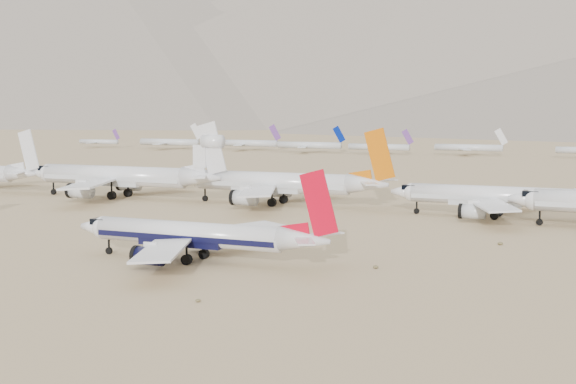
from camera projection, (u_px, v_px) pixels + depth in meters
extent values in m
plane|color=#9C845B|center=(228.00, 258.00, 128.93)|extent=(7000.00, 7000.00, 0.00)
cylinder|color=silver|center=(188.00, 234.00, 126.10)|extent=(32.26, 3.81, 3.81)
cube|color=black|center=(188.00, 237.00, 126.15)|extent=(31.62, 3.87, 0.86)
sphere|color=silver|center=(104.00, 228.00, 132.60)|extent=(3.81, 3.81, 3.81)
cube|color=black|center=(101.00, 221.00, 132.73)|extent=(2.67, 2.48, 0.95)
cone|color=silver|center=(305.00, 240.00, 118.04)|extent=(8.07, 3.81, 3.81)
cube|color=silver|center=(162.00, 250.00, 114.87)|extent=(12.46, 19.64, 0.60)
cube|color=silver|center=(305.00, 241.00, 113.99)|extent=(5.12, 6.70, 0.23)
cylinder|color=black|center=(150.00, 256.00, 119.85)|extent=(4.48, 2.75, 2.75)
cube|color=silver|center=(235.00, 229.00, 135.46)|extent=(12.46, 19.64, 0.60)
cube|color=silver|center=(324.00, 234.00, 120.74)|extent=(5.12, 6.70, 0.23)
cylinder|color=black|center=(203.00, 240.00, 134.28)|extent=(4.48, 2.75, 2.75)
cube|color=red|center=(319.00, 203.00, 116.58)|extent=(6.11, 0.31, 10.08)
cylinder|color=black|center=(109.00, 251.00, 132.60)|extent=(1.14, 0.48, 1.14)
cylinder|color=black|center=(187.00, 260.00, 123.50)|extent=(1.60, 0.95, 1.60)
cylinder|color=black|center=(204.00, 254.00, 128.35)|extent=(1.60, 0.95, 1.60)
sphere|color=silver|center=(534.00, 200.00, 165.93)|extent=(4.64, 4.64, 4.64)
cube|color=black|center=(531.00, 193.00, 166.08)|extent=(3.25, 3.02, 1.16)
cylinder|color=black|center=(539.00, 222.00, 165.93)|extent=(1.39, 0.58, 1.39)
cylinder|color=silver|center=(491.00, 195.00, 177.46)|extent=(35.50, 4.31, 4.31)
cube|color=silver|center=(490.00, 198.00, 177.51)|extent=(34.79, 4.38, 0.97)
sphere|color=silver|center=(412.00, 192.00, 184.61)|extent=(4.31, 4.31, 4.31)
cube|color=black|center=(410.00, 187.00, 184.75)|extent=(3.02, 2.80, 1.08)
cube|color=silver|center=(493.00, 206.00, 165.05)|extent=(13.71, 21.61, 0.67)
cylinder|color=silver|center=(474.00, 212.00, 170.53)|extent=(4.93, 3.11, 3.11)
cube|color=silver|center=(512.00, 194.00, 187.81)|extent=(13.71, 21.61, 0.67)
cylinder|color=silver|center=(488.00, 203.00, 186.52)|extent=(4.93, 3.11, 3.11)
cylinder|color=black|center=(417.00, 211.00, 184.61)|extent=(1.29, 0.54, 1.29)
cylinder|color=black|center=(495.00, 216.00, 174.52)|extent=(1.81, 1.08, 1.81)
cylinder|color=black|center=(499.00, 212.00, 180.02)|extent=(1.81, 1.08, 1.81)
cylinder|color=silver|center=(272.00, 182.00, 201.93)|extent=(41.14, 5.03, 5.03)
cube|color=silver|center=(272.00, 184.00, 201.99)|extent=(40.31, 5.10, 1.13)
sphere|color=silver|center=(201.00, 179.00, 210.21)|extent=(5.03, 5.03, 5.03)
cube|color=black|center=(198.00, 174.00, 210.38)|extent=(3.52, 3.27, 1.26)
cone|color=silver|center=(368.00, 184.00, 191.65)|extent=(10.28, 5.03, 5.03)
cube|color=silver|center=(258.00, 191.00, 187.54)|extent=(15.89, 25.04, 0.78)
cube|color=silver|center=(370.00, 184.00, 186.46)|extent=(6.53, 8.54, 0.30)
cylinder|color=silver|center=(245.00, 198.00, 193.90)|extent=(5.71, 3.62, 3.62)
cube|color=silver|center=(305.00, 181.00, 213.94)|extent=(15.89, 25.04, 0.78)
cube|color=silver|center=(382.00, 180.00, 195.11)|extent=(6.53, 8.54, 0.30)
cylinder|color=silver|center=(280.00, 190.00, 212.44)|extent=(5.71, 3.62, 3.62)
cube|color=#D36206|center=(380.00, 155.00, 189.78)|extent=(7.80, 0.40, 12.85)
cylinder|color=black|center=(205.00, 198.00, 210.21)|extent=(1.51, 0.63, 1.51)
cylinder|color=black|center=(272.00, 202.00, 198.51)|extent=(2.11, 1.26, 2.11)
cylinder|color=black|center=(284.00, 199.00, 204.92)|extent=(2.11, 1.26, 2.11)
cylinder|color=silver|center=(114.00, 176.00, 217.84)|extent=(44.34, 5.31, 5.31)
cube|color=silver|center=(114.00, 178.00, 217.91)|extent=(43.45, 5.39, 1.19)
sphere|color=silver|center=(49.00, 173.00, 226.77)|extent=(5.31, 5.31, 5.31)
cube|color=black|center=(47.00, 168.00, 226.95)|extent=(3.72, 3.45, 1.33)
cone|color=silver|center=(202.00, 177.00, 206.77)|extent=(11.08, 5.31, 5.31)
cube|color=silver|center=(88.00, 184.00, 202.38)|extent=(17.12, 26.98, 0.83)
cube|color=silver|center=(199.00, 177.00, 201.19)|extent=(7.04, 9.20, 0.32)
cylinder|color=silver|center=(81.00, 191.00, 209.23)|extent=(6.16, 3.82, 3.82)
cube|color=silver|center=(156.00, 175.00, 230.74)|extent=(17.12, 26.98, 0.83)
cube|color=silver|center=(218.00, 174.00, 210.48)|extent=(7.04, 9.20, 0.32)
cylinder|color=silver|center=(130.00, 184.00, 229.12)|extent=(6.16, 3.82, 3.82)
cube|color=silver|center=(212.00, 148.00, 204.75)|extent=(8.40, 0.42, 13.85)
cylinder|color=silver|center=(213.00, 141.00, 204.46)|extent=(5.54, 3.44, 3.44)
cylinder|color=black|center=(54.00, 192.00, 226.77)|extent=(1.59, 0.66, 1.59)
cylinder|color=black|center=(112.00, 195.00, 214.22)|extent=(2.23, 1.33, 2.23)
cylinder|color=black|center=(128.00, 193.00, 220.98)|extent=(2.23, 1.33, 2.23)
cone|color=silver|center=(22.00, 174.00, 228.76)|extent=(9.66, 4.75, 4.75)
cube|color=silver|center=(16.00, 173.00, 223.88)|extent=(6.13, 8.02, 0.28)
cube|color=silver|center=(1.00, 172.00, 249.71)|extent=(14.92, 23.51, 0.73)
cube|color=silver|center=(38.00, 171.00, 232.01)|extent=(6.13, 8.02, 0.28)
cube|color=silver|center=(29.00, 150.00, 227.01)|extent=(7.32, 0.38, 12.06)
cylinder|color=silver|center=(99.00, 142.00, 516.59)|extent=(29.04, 2.87, 2.87)
cube|color=#633689|center=(116.00, 134.00, 510.60)|extent=(5.78, 0.29, 7.28)
cube|color=silver|center=(91.00, 143.00, 509.80)|extent=(7.65, 13.37, 0.29)
cube|color=silver|center=(106.00, 142.00, 523.47)|extent=(7.65, 13.37, 0.29)
cylinder|color=silver|center=(169.00, 142.00, 494.44)|extent=(40.83, 4.04, 4.04)
cube|color=silver|center=(196.00, 131.00, 486.01)|extent=(8.13, 0.40, 10.24)
cube|color=silver|center=(160.00, 144.00, 484.88)|extent=(10.76, 18.80, 0.40)
cube|color=silver|center=(178.00, 142.00, 504.11)|extent=(10.76, 18.80, 0.40)
cylinder|color=silver|center=(247.00, 143.00, 480.26)|extent=(39.41, 3.89, 3.89)
cube|color=#633689|center=(275.00, 132.00, 472.12)|extent=(7.85, 0.39, 9.89)
cube|color=silver|center=(239.00, 145.00, 471.04)|extent=(10.38, 18.14, 0.39)
cube|color=silver|center=(254.00, 143.00, 489.60)|extent=(10.38, 18.14, 0.39)
cylinder|color=silver|center=(309.00, 145.00, 452.81)|extent=(38.24, 3.78, 3.78)
cube|color=navy|center=(339.00, 134.00, 444.91)|extent=(7.62, 0.38, 9.59)
cube|color=silver|center=(302.00, 147.00, 443.86)|extent=(10.07, 17.60, 0.38)
cube|color=silver|center=(316.00, 146.00, 461.87)|extent=(10.07, 17.60, 0.38)
cylinder|color=silver|center=(379.00, 147.00, 435.00)|extent=(34.11, 3.37, 3.37)
cube|color=#633689|center=(408.00, 137.00, 427.96)|extent=(6.79, 0.34, 8.56)
cube|color=silver|center=(374.00, 149.00, 427.02)|extent=(8.99, 15.70, 0.34)
cube|color=silver|center=(384.00, 147.00, 443.08)|extent=(8.99, 15.70, 0.34)
cylinder|color=silver|center=(468.00, 148.00, 425.60)|extent=(35.89, 3.55, 3.55)
cube|color=silver|center=(501.00, 137.00, 418.20)|extent=(7.15, 0.35, 9.00)
cube|color=silver|center=(465.00, 149.00, 417.21)|extent=(9.45, 16.52, 0.35)
cube|color=silver|center=(472.00, 148.00, 434.11)|extent=(9.45, 16.52, 0.35)
cone|color=slate|center=(105.00, 43.00, 2196.03)|extent=(3024.00, 3024.00, 420.00)
cone|color=slate|center=(241.00, 56.00, 1855.16)|extent=(1800.00, 1800.00, 300.00)
cone|color=slate|center=(469.00, 14.00, 1763.48)|extent=(2444.00, 2444.00, 470.00)
cone|color=slate|center=(172.00, 97.00, 1406.76)|extent=(855.00, 855.00, 95.00)
ellipsoid|color=brown|center=(123.00, 233.00, 154.25)|extent=(0.98, 0.98, 0.54)
ellipsoid|color=brown|center=(198.00, 300.00, 99.40)|extent=(0.70, 0.70, 0.39)
ellipsoid|color=brown|center=(376.00, 267.00, 120.54)|extent=(0.84, 0.84, 0.46)
ellipsoid|color=brown|center=(500.00, 243.00, 141.67)|extent=(0.98, 0.98, 0.54)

